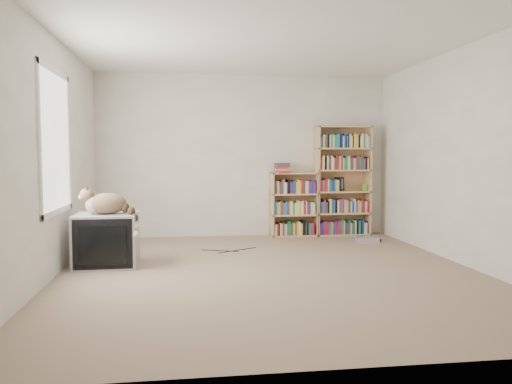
{
  "coord_description": "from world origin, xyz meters",
  "views": [
    {
      "loc": [
        -0.88,
        -5.25,
        1.25
      ],
      "look_at": [
        -0.02,
        1.0,
        0.79
      ],
      "focal_mm": 35.0,
      "sensor_mm": 36.0,
      "label": 1
    }
  ],
  "objects": [
    {
      "name": "wall_front",
      "position": [
        0.0,
        -2.5,
        1.25
      ],
      "size": [
        4.5,
        0.02,
        2.5
      ],
      "primitive_type": "cube",
      "color": "white",
      "rests_on": "floor"
    },
    {
      "name": "bookcase_tall",
      "position": [
        1.55,
        2.36,
        0.82
      ],
      "size": [
        0.86,
        0.3,
        1.72
      ],
      "color": "tan",
      "rests_on": "floor"
    },
    {
      "name": "bookcase_short",
      "position": [
        0.77,
        2.36,
        0.46
      ],
      "size": [
        0.72,
        0.3,
        1.0
      ],
      "color": "tan",
      "rests_on": "floor"
    },
    {
      "name": "floor",
      "position": [
        0.0,
        0.0,
        0.0
      ],
      "size": [
        4.5,
        5.0,
        0.01
      ],
      "primitive_type": "cube",
      "color": "tan",
      "rests_on": "ground"
    },
    {
      "name": "cat",
      "position": [
        -1.74,
        0.48,
        0.69
      ],
      "size": [
        0.69,
        0.47,
        0.52
      ],
      "rotation": [
        0.0,
        0.0,
        0.16
      ],
      "color": "#332215",
      "rests_on": "crt_tv"
    },
    {
      "name": "wall_back",
      "position": [
        0.0,
        2.5,
        1.25
      ],
      "size": [
        4.5,
        0.02,
        2.5
      ],
      "primitive_type": "cube",
      "color": "white",
      "rests_on": "floor"
    },
    {
      "name": "crt_tv",
      "position": [
        -1.8,
        0.56,
        0.3
      ],
      "size": [
        0.7,
        0.64,
        0.6
      ],
      "rotation": [
        0.0,
        0.0,
        0.02
      ],
      "color": "gray",
      "rests_on": "floor"
    },
    {
      "name": "window",
      "position": [
        -2.24,
        0.2,
        1.4
      ],
      "size": [
        0.02,
        1.22,
        1.52
      ],
      "primitive_type": "cube",
      "color": "white",
      "rests_on": "wall_left"
    },
    {
      "name": "wall_outlet",
      "position": [
        -2.24,
        0.9,
        0.32
      ],
      "size": [
        0.01,
        0.08,
        0.13
      ],
      "primitive_type": "cube",
      "color": "silver",
      "rests_on": "wall_left"
    },
    {
      "name": "framed_print",
      "position": [
        1.52,
        2.44,
        0.81
      ],
      "size": [
        0.16,
        0.05,
        0.21
      ],
      "primitive_type": "cube",
      "rotation": [
        -0.17,
        0.0,
        0.0
      ],
      "color": "black",
      "rests_on": "bookcase_tall"
    },
    {
      "name": "wall_right",
      "position": [
        2.25,
        0.0,
        1.25
      ],
      "size": [
        0.02,
        5.0,
        2.5
      ],
      "primitive_type": "cube",
      "color": "white",
      "rests_on": "floor"
    },
    {
      "name": "wall_left",
      "position": [
        -2.25,
        0.0,
        1.25
      ],
      "size": [
        0.02,
        5.0,
        2.5
      ],
      "primitive_type": "cube",
      "color": "white",
      "rests_on": "floor"
    },
    {
      "name": "dvd_player",
      "position": [
        1.71,
        1.67,
        0.04
      ],
      "size": [
        0.38,
        0.3,
        0.08
      ],
      "primitive_type": "cube",
      "rotation": [
        0.0,
        0.0,
        -0.21
      ],
      "color": "silver",
      "rests_on": "floor"
    },
    {
      "name": "ceiling",
      "position": [
        0.0,
        0.0,
        2.5
      ],
      "size": [
        4.5,
        5.0,
        0.02
      ],
      "primitive_type": "cube",
      "color": "white",
      "rests_on": "wall_back"
    },
    {
      "name": "floor_cables",
      "position": [
        -0.08,
        1.37,
        0.0
      ],
      "size": [
        1.2,
        0.7,
        0.01
      ],
      "primitive_type": null,
      "color": "black",
      "rests_on": "floor"
    },
    {
      "name": "green_mug",
      "position": [
        1.91,
        2.34,
        0.76
      ],
      "size": [
        0.1,
        0.1,
        0.11
      ],
      "primitive_type": "cylinder",
      "color": "#5EA52F",
      "rests_on": "bookcase_tall"
    },
    {
      "name": "book_stack",
      "position": [
        0.57,
        2.3,
        1.07
      ],
      "size": [
        0.21,
        0.28,
        0.15
      ],
      "primitive_type": "cube",
      "color": "#B81830",
      "rests_on": "bookcase_short"
    }
  ]
}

